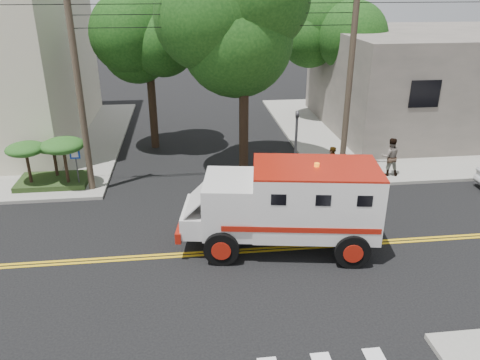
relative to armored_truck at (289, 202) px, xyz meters
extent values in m
plane|color=black|center=(-2.29, -0.16, -1.79)|extent=(100.00, 100.00, 0.00)
cube|color=gray|center=(11.21, 13.34, -1.72)|extent=(17.00, 17.00, 0.15)
cube|color=#5F5952|center=(12.71, 13.84, 1.36)|extent=(14.00, 12.00, 6.00)
cylinder|color=#382D23|center=(-7.89, 5.84, 2.71)|extent=(0.28, 0.28, 9.00)
cylinder|color=#382D23|center=(4.01, 6.04, 2.71)|extent=(0.28, 0.28, 9.00)
cylinder|color=black|center=(-0.79, 6.34, 1.71)|extent=(0.44, 0.44, 7.00)
sphere|color=#0F330E|center=(-0.79, 6.34, 5.21)|extent=(5.32, 5.32, 5.32)
sphere|color=#0F330E|center=(0.35, 5.58, 5.78)|extent=(4.56, 4.56, 4.56)
cylinder|color=black|center=(-5.29, 11.84, 1.01)|extent=(0.44, 0.44, 5.60)
sphere|color=#0F330E|center=(-5.29, 11.84, 3.81)|extent=(3.92, 3.92, 3.92)
sphere|color=#0F330E|center=(-4.45, 11.28, 4.23)|extent=(3.36, 3.36, 3.36)
cylinder|color=black|center=(6.21, 15.84, 1.18)|extent=(0.44, 0.44, 5.95)
sphere|color=#0F330E|center=(6.21, 15.84, 4.16)|extent=(4.20, 4.20, 4.20)
sphere|color=#0F330E|center=(7.11, 15.24, 4.61)|extent=(3.60, 3.60, 3.60)
cylinder|color=#3F3F42|center=(1.51, 5.44, 0.01)|extent=(0.12, 0.12, 3.60)
imported|color=#3F3F42|center=(1.51, 5.44, 1.36)|extent=(0.15, 0.18, 0.90)
cylinder|color=#3F3F42|center=(-8.49, 6.04, -0.79)|extent=(0.06, 0.06, 2.00)
cube|color=#0C33A5|center=(-8.49, 5.98, 0.01)|extent=(0.45, 0.03, 0.45)
cube|color=#1E3314|center=(-9.79, 6.64, -1.52)|extent=(3.20, 2.00, 0.24)
cylinder|color=black|center=(-10.69, 6.34, -0.64)|extent=(0.14, 0.14, 1.52)
ellipsoid|color=#1F4A16|center=(-10.69, 6.34, 0.21)|extent=(1.73, 1.73, 0.60)
cylinder|color=black|center=(-9.69, 7.04, -0.72)|extent=(0.14, 0.14, 1.36)
ellipsoid|color=#1F4A16|center=(-9.69, 7.04, 0.04)|extent=(1.55, 1.55, 0.54)
cylinder|color=black|center=(-8.99, 6.14, -0.56)|extent=(0.14, 0.14, 1.68)
ellipsoid|color=#1F4A16|center=(-8.99, 6.14, 0.38)|extent=(1.91, 1.91, 0.66)
cube|color=silver|center=(0.89, -0.14, 0.13)|extent=(4.64, 3.17, 2.31)
cube|color=silver|center=(-2.05, 0.32, -0.09)|extent=(2.12, 2.67, 1.87)
cube|color=black|center=(-2.90, 0.46, 0.41)|extent=(0.36, 1.86, 0.77)
cube|color=silver|center=(-3.19, 0.51, -0.64)|extent=(1.32, 2.33, 0.77)
cube|color=#9D180C|center=(-3.74, 0.59, -0.91)|extent=(0.57, 2.37, 0.39)
cube|color=#9D180C|center=(0.89, -0.14, 1.32)|extent=(4.64, 3.17, 0.07)
cylinder|color=black|center=(-2.46, -0.86, -1.19)|extent=(1.25, 0.54, 1.21)
cylinder|color=black|center=(-2.08, 1.58, -1.19)|extent=(1.25, 0.54, 1.21)
cylinder|color=black|center=(1.89, -1.55, -1.19)|extent=(1.25, 0.54, 1.21)
cylinder|color=black|center=(2.28, 0.89, -1.19)|extent=(1.25, 0.54, 1.21)
imported|color=gray|center=(3.21, 5.34, -0.78)|extent=(0.74, 0.74, 1.73)
imported|color=gray|center=(6.32, 5.80, -0.70)|extent=(1.02, 0.85, 1.88)
camera|label=1|loc=(-3.47, -14.50, 7.17)|focal=35.00mm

